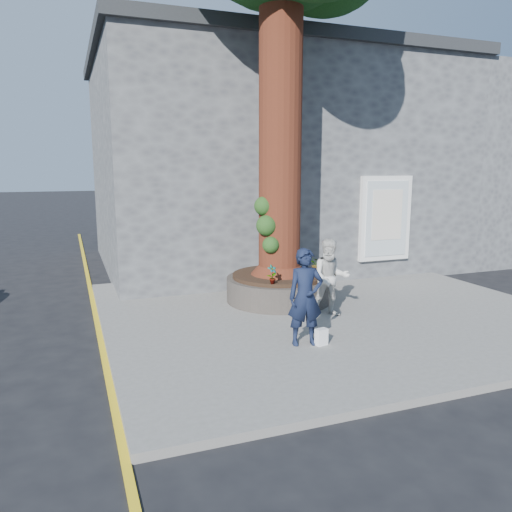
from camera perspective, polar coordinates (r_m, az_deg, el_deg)
name	(u,v)px	position (r m, az deg, el deg)	size (l,w,h in m)	color
ground	(282,338)	(9.07, 2.96, -9.37)	(120.00, 120.00, 0.00)	black
pavement	(329,312)	(10.54, 8.31, -6.31)	(9.00, 8.00, 0.12)	slate
yellow_line	(101,341)	(9.34, -17.33, -9.24)	(0.10, 30.00, 0.01)	yellow
stone_shop	(264,163)	(16.15, 0.95, 10.62)	(10.30, 8.30, 6.30)	#494B4E
neighbour_shop	(462,168)	(20.50, 22.52, 9.32)	(6.00, 8.00, 6.00)	#494B4E
planter	(279,287)	(11.02, 2.64, -3.59)	(2.30, 2.30, 0.60)	black
man	(305,297)	(8.23, 5.67, -4.70)	(0.59, 0.39, 1.61)	black
woman	(330,278)	(9.88, 8.50, -2.48)	(0.75, 0.58, 1.54)	silver
shopping_bag	(321,337)	(8.41, 7.48, -9.16)	(0.20, 0.12, 0.28)	white
plant_a	(272,274)	(9.94, 1.87, -2.12)	(0.21, 0.14, 0.39)	gray
plant_b	(298,256)	(12.01, 4.78, -0.03)	(0.21, 0.20, 0.38)	gray
plant_c	(333,272)	(10.54, 8.74, -1.77)	(0.17, 0.17, 0.30)	gray
plant_d	(316,265)	(11.16, 6.92, -1.01)	(0.29, 0.26, 0.32)	gray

